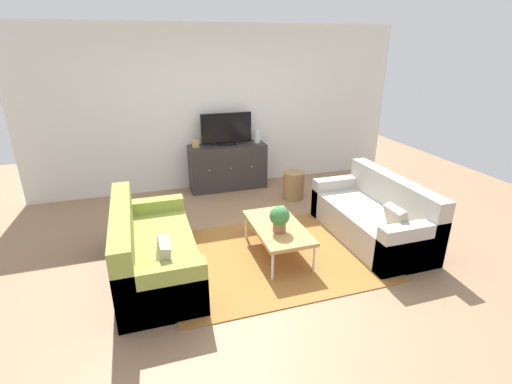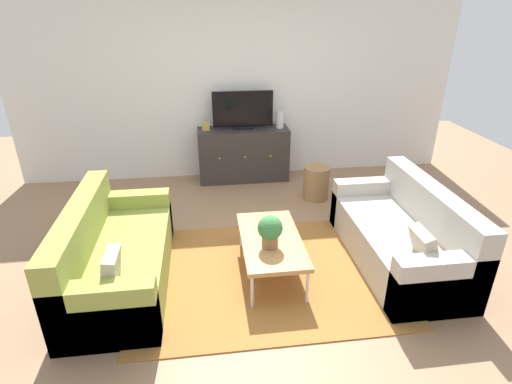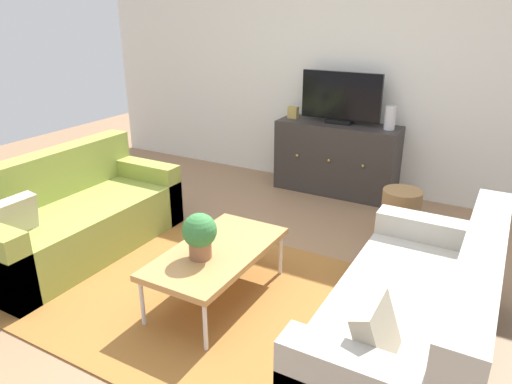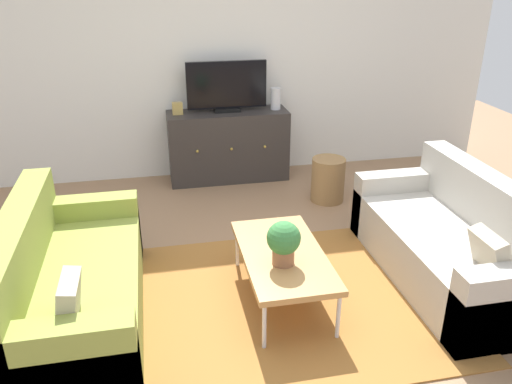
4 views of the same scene
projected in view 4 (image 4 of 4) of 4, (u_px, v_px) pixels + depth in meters
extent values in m
plane|color=#997251|center=(270.00, 290.00, 3.88)|extent=(10.00, 10.00, 0.00)
cube|color=silver|center=(219.00, 54.00, 5.62)|extent=(6.40, 0.12, 2.70)
cube|color=#9E662D|center=(275.00, 301.00, 3.74)|extent=(2.50, 1.90, 0.01)
cube|color=olive|center=(78.00, 296.00, 3.46)|extent=(0.82, 1.77, 0.42)
cube|color=olive|center=(24.00, 276.00, 3.32)|extent=(0.20, 1.77, 0.82)
cube|color=olive|center=(88.00, 231.00, 4.14)|extent=(0.82, 0.18, 0.58)
cube|color=olive|center=(60.00, 370.00, 2.72)|extent=(0.82, 0.18, 0.58)
cube|color=#B2A58C|center=(69.00, 303.00, 2.84)|extent=(0.14, 0.30, 0.31)
cube|color=#B2ADA3|center=(445.00, 254.00, 3.96)|extent=(0.82, 1.77, 0.42)
cube|color=#B2ADA3|center=(486.00, 227.00, 3.93)|extent=(0.20, 1.77, 0.82)
cube|color=#B2ADA3|center=(399.00, 202.00, 4.63)|extent=(0.82, 0.18, 0.58)
cube|color=#B2A58C|center=(491.00, 254.00, 3.32)|extent=(0.19, 0.30, 0.32)
cube|color=#B7844C|center=(283.00, 255.00, 3.64)|extent=(0.57, 1.08, 0.04)
cylinder|color=silver|center=(264.00, 327.00, 3.22)|extent=(0.03, 0.03, 0.34)
cylinder|color=silver|center=(338.00, 317.00, 3.31)|extent=(0.03, 0.03, 0.34)
cylinder|color=silver|center=(237.00, 248.00, 4.12)|extent=(0.03, 0.03, 0.34)
cylinder|color=silver|center=(296.00, 242.00, 4.21)|extent=(0.03, 0.03, 0.34)
cylinder|color=#936042|center=(283.00, 256.00, 3.47)|extent=(0.15, 0.15, 0.11)
sphere|color=#387A3D|center=(284.00, 238.00, 3.42)|extent=(0.23, 0.23, 0.23)
cube|color=#332D2B|center=(228.00, 146.00, 5.76)|extent=(1.31, 0.44, 0.78)
sphere|color=#B79338|center=(197.00, 151.00, 5.47)|extent=(0.03, 0.03, 0.03)
sphere|color=#B79338|center=(232.00, 149.00, 5.54)|extent=(0.03, 0.03, 0.03)
sphere|color=#B79338|center=(265.00, 147.00, 5.61)|extent=(0.03, 0.03, 0.03)
cube|color=black|center=(227.00, 109.00, 5.62)|extent=(0.28, 0.16, 0.04)
cube|color=black|center=(227.00, 85.00, 5.51)|extent=(0.86, 0.04, 0.50)
cylinder|color=silver|center=(276.00, 99.00, 5.66)|extent=(0.11, 0.11, 0.24)
cube|color=tan|center=(177.00, 108.00, 5.48)|extent=(0.11, 0.07, 0.13)
cylinder|color=#9E7547|center=(328.00, 180.00, 5.27)|extent=(0.34, 0.34, 0.45)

